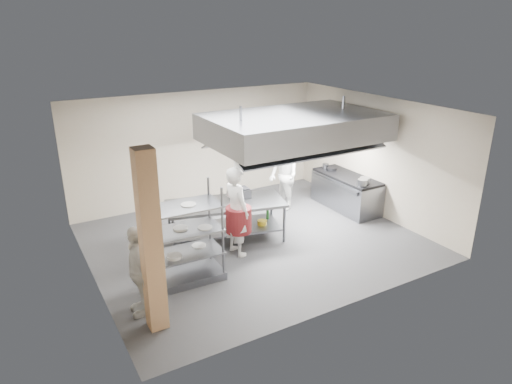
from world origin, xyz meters
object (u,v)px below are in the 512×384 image
island (226,221)px  chef_line (283,176)px  chef_head (236,211)px  chef_plating (139,270)px  griddle (240,193)px  pass_rack (187,235)px  cooking_range (346,193)px  stockpot (363,183)px

island → chef_line: chef_line is taller
chef_head → chef_line: size_ratio=1.09×
chef_plating → griddle: chef_plating is taller
island → griddle: size_ratio=6.26×
island → chef_head: chef_head is taller
pass_rack → griddle: size_ratio=4.53×
island → cooking_range: 3.61m
island → griddle: griddle is taller
island → cooking_range: (3.60, 0.13, -0.04)m
chef_head → chef_line: chef_head is taller
chef_line → griddle: bearing=-62.6°
griddle → stockpot: 3.07m
chef_line → chef_plating: bearing=-58.6°
pass_rack → griddle: (1.80, 1.28, 0.07)m
chef_line → stockpot: 2.04m
pass_rack → stockpot: 4.80m
chef_line → griddle: 1.93m
island → chef_plating: chef_plating is taller
island → cooking_range: size_ratio=1.30×
island → stockpot: (3.40, -0.66, 0.53)m
chef_plating → stockpot: size_ratio=6.77×
cooking_range → chef_line: 1.74m
chef_head → griddle: bearing=-40.3°
chef_line → cooking_range: bearing=61.7°
pass_rack → chef_head: bearing=22.9°
cooking_range → stockpot: stockpot is taller
pass_rack → chef_plating: 1.25m
griddle → stockpot: bearing=-12.7°
pass_rack → chef_line: pass_rack is taller
chef_line → chef_plating: 5.36m
cooking_range → chef_head: bearing=-167.4°
chef_head → chef_line: (2.24, 1.64, -0.08)m
chef_line → stockpot: (1.25, -1.61, 0.09)m
cooking_range → chef_plating: chef_plating is taller
island → chef_head: (-0.09, -0.69, 0.52)m
pass_rack → stockpot: bearing=8.2°
island → griddle: 0.70m
pass_rack → chef_line: size_ratio=1.06×
island → chef_line: bearing=38.0°
cooking_range → stockpot: bearing=-104.4°
pass_rack → chef_plating: pass_rack is taller
chef_head → chef_plating: bearing=106.9°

